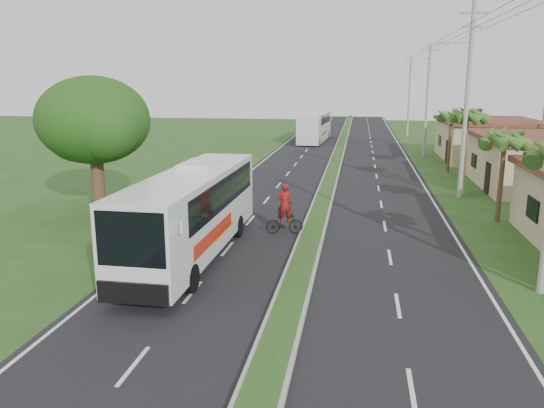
# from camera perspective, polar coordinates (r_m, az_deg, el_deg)

# --- Properties ---
(ground) EXTENTS (180.00, 180.00, 0.00)m
(ground) POSITION_cam_1_polar(r_m,az_deg,el_deg) (18.24, 2.17, -10.19)
(ground) COLOR #274318
(ground) RESTS_ON ground
(road_asphalt) EXTENTS (14.00, 160.00, 0.02)m
(road_asphalt) POSITION_cam_1_polar(r_m,az_deg,el_deg) (37.40, 6.02, 1.84)
(road_asphalt) COLOR black
(road_asphalt) RESTS_ON ground
(median_strip) EXTENTS (1.20, 160.00, 0.18)m
(median_strip) POSITION_cam_1_polar(r_m,az_deg,el_deg) (37.38, 6.02, 1.98)
(median_strip) COLOR gray
(median_strip) RESTS_ON ground
(lane_edge_left) EXTENTS (0.12, 160.00, 0.01)m
(lane_edge_left) POSITION_cam_1_polar(r_m,az_deg,el_deg) (38.35, -4.03, 2.15)
(lane_edge_left) COLOR silver
(lane_edge_left) RESTS_ON ground
(lane_edge_right) EXTENTS (0.12, 160.00, 0.01)m
(lane_edge_right) POSITION_cam_1_polar(r_m,az_deg,el_deg) (37.63, 16.26, 1.45)
(lane_edge_right) COLOR silver
(lane_edge_right) RESTS_ON ground
(shop_mid) EXTENTS (7.60, 10.60, 3.67)m
(shop_mid) POSITION_cam_1_polar(r_m,az_deg,el_deg) (40.80, 26.34, 4.13)
(shop_mid) COLOR tan
(shop_mid) RESTS_ON ground
(shop_far) EXTENTS (8.60, 11.60, 3.82)m
(shop_far) POSITION_cam_1_polar(r_m,az_deg,el_deg) (54.24, 22.16, 6.46)
(shop_far) COLOR tan
(shop_far) RESTS_ON ground
(palm_verge_b) EXTENTS (2.40, 2.40, 5.05)m
(palm_verge_b) POSITION_cam_1_polar(r_m,az_deg,el_deg) (29.71, 23.77, 6.44)
(palm_verge_b) COLOR #473321
(palm_verge_b) RESTS_ON ground
(palm_verge_c) EXTENTS (2.40, 2.40, 5.85)m
(palm_verge_c) POSITION_cam_1_polar(r_m,az_deg,el_deg) (36.34, 20.28, 8.94)
(palm_verge_c) COLOR #473321
(palm_verge_c) RESTS_ON ground
(palm_verge_d) EXTENTS (2.40, 2.40, 5.25)m
(palm_verge_d) POSITION_cam_1_polar(r_m,az_deg,el_deg) (45.31, 18.76, 8.96)
(palm_verge_d) COLOR #473321
(palm_verge_d) RESTS_ON ground
(shade_tree) EXTENTS (6.30, 6.00, 7.54)m
(shade_tree) POSITION_cam_1_polar(r_m,az_deg,el_deg) (30.27, -18.79, 8.22)
(shade_tree) COLOR #473321
(shade_tree) RESTS_ON ground
(utility_pole_b) EXTENTS (3.20, 0.28, 12.00)m
(utility_pole_b) POSITION_cam_1_polar(r_m,az_deg,el_deg) (35.25, 20.19, 10.69)
(utility_pole_b) COLOR gray
(utility_pole_b) RESTS_ON ground
(utility_pole_c) EXTENTS (1.60, 0.28, 11.00)m
(utility_pole_c) POSITION_cam_1_polar(r_m,az_deg,el_deg) (55.05, 16.36, 10.88)
(utility_pole_c) COLOR gray
(utility_pole_c) RESTS_ON ground
(utility_pole_d) EXTENTS (1.60, 0.28, 10.50)m
(utility_pole_d) POSITION_cam_1_polar(r_m,az_deg,el_deg) (74.95, 14.55, 11.20)
(utility_pole_d) COLOR gray
(utility_pole_d) RESTS_ON ground
(coach_bus_main) EXTENTS (2.65, 11.96, 3.86)m
(coach_bus_main) POSITION_cam_1_polar(r_m,az_deg,el_deg) (22.15, -8.48, -0.36)
(coach_bus_main) COLOR silver
(coach_bus_main) RESTS_ON ground
(coach_bus_far) EXTENTS (3.25, 12.09, 3.49)m
(coach_bus_far) POSITION_cam_1_polar(r_m,az_deg,el_deg) (66.44, 4.63, 8.42)
(coach_bus_far) COLOR silver
(coach_bus_far) RESTS_ON ground
(motorcyclist) EXTENTS (1.85, 0.82, 2.48)m
(motorcyclist) POSITION_cam_1_polar(r_m,az_deg,el_deg) (25.49, 1.36, -1.24)
(motorcyclist) COLOR black
(motorcyclist) RESTS_ON ground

